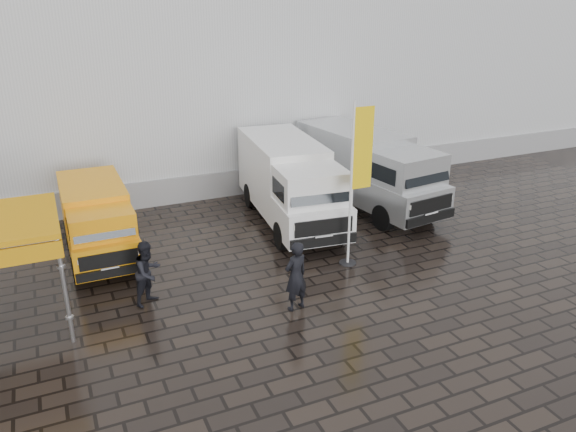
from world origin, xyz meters
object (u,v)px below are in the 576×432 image
Objects in this scene: van_silver at (368,171)px; person_front at (296,276)px; flagpole at (357,176)px; person_tent at (148,273)px; wheelie_bin at (402,164)px; van_white at (290,184)px; van_yellow at (98,223)px.

van_silver reaches higher than person_front.
flagpole is (-2.81, -3.88, 1.28)m from van_silver.
flagpole is 6.21m from person_tent.
van_silver is 4.96m from flagpole.
flagpole is at bearing -133.67° from van_silver.
flagpole is at bearing -137.91° from wheelie_bin.
flagpole reaches higher than person_tent.
wheelie_bin is 13.86m from person_tent.
flagpole is (0.41, -3.65, 1.29)m from van_white.
wheelie_bin is (13.03, 3.18, -0.56)m from van_yellow.
van_silver is 6.34× the size of wheelie_bin.
person_tent is (-5.93, 0.10, -1.81)m from flagpole.
person_front is (4.11, -5.17, -0.16)m from van_yellow.
person_front is 1.07× the size of person_tent.
wheelie_bin is (3.46, 2.77, -0.88)m from van_silver.
van_white is at bearing 96.47° from flagpole.
person_front is at bearing -147.40° from flagpole.
van_white is 5.81m from person_front.
flagpole is 9.40m from wheelie_bin.
van_white is 6.58m from person_tent.
person_front is at bearing -142.16° from van_silver.
wheelie_bin is at bearing 46.69° from flagpole.
person_tent is (-3.29, 1.79, -0.06)m from person_front.
person_tent is (0.82, -3.38, -0.22)m from van_yellow.
van_white reaches higher than person_front.
van_white is at bearing -3.98° from person_tent.
van_yellow is 7.76m from flagpole.
person_tent is at bearing -156.36° from wheelie_bin.
person_tent is (-8.75, -3.79, -0.54)m from van_silver.
van_silver is 4.52m from wheelie_bin.
person_tent is (-5.52, -3.55, -0.52)m from van_white.
flagpole reaches higher than van_silver.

